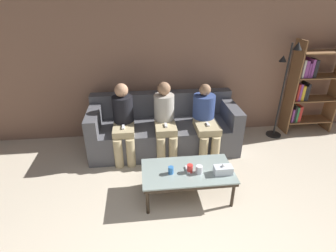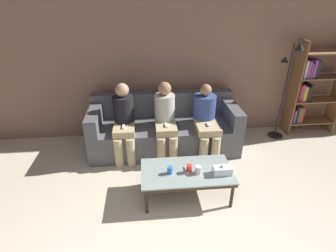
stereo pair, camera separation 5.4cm
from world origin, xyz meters
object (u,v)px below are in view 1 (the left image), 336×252
Objects in this scene: bookshelf at (308,88)px; tissue_box at (223,170)px; cup_near_right at (199,169)px; seated_person_mid_left at (165,118)px; game_remote at (188,170)px; coffee_table at (188,173)px; couch at (164,129)px; cup_near_left at (171,170)px; cup_far_center at (190,168)px; standing_lamp at (285,82)px; seated_person_mid_right at (205,118)px; seated_person_left_end at (123,120)px.

tissue_box is at bearing -140.78° from bookshelf.
seated_person_mid_left is (-0.30, 1.08, 0.19)m from cup_near_right.
coffee_table is at bearing 180.00° from game_remote.
couch is 2.09× the size of coffee_table.
cup_near_left is 0.63m from tissue_box.
cup_near_left is at bearing -170.29° from game_remote.
couch reaches higher than cup_near_left.
coffee_table is at bearing -147.65° from bookshelf.
cup_near_right is 0.97× the size of cup_far_center.
cup_near_right is 2.34m from standing_lamp.
tissue_box is at bearing -92.05° from seated_person_mid_right.
cup_near_left is 0.34m from cup_near_right.
bookshelf is 1.50× the size of seated_person_mid_right.
coffee_table is (0.18, -1.23, 0.03)m from couch.
cup_near_right is (0.34, -0.03, 0.00)m from cup_near_left.
game_remote is (-0.13, 0.06, -0.04)m from cup_near_right.
cup_near_right is 0.29m from tissue_box.
standing_lamp is at bearing 45.61° from tissue_box.
cup_far_center is 0.69× the size of game_remote.
tissue_box is at bearing -8.47° from cup_near_right.
seated_person_mid_right is (0.66, 1.04, 0.17)m from cup_near_left.
coffee_table is 2.90m from bookshelf.
seated_person_left_end reaches higher than cup_near_left.
bookshelf is at bearing 32.35° from coffee_table.
standing_lamp is at bearing 36.54° from coffee_table.
couch is 0.72m from seated_person_mid_right.
cup_far_center is at bearing -52.07° from seated_person_left_end.
cup_near_left reaches higher than coffee_table.
coffee_table is 0.10m from cup_far_center.
tissue_box is 1.28m from seated_person_mid_left.
bookshelf is (2.59, 0.30, 0.51)m from couch.
standing_lamp reaches higher than seated_person_mid_right.
game_remote is (-0.41, 0.11, -0.04)m from tissue_box.
seated_person_mid_right is at bearing 73.16° from cup_near_right.
tissue_box is 2.17m from standing_lamp.
couch is at bearing 98.15° from game_remote.
coffee_table is at bearing 165.56° from tissue_box.
cup_far_center reaches higher than cup_near_right.
coffee_table is 0.05m from game_remote.
coffee_table is 0.97× the size of seated_person_mid_left.
standing_lamp reaches higher than seated_person_mid_left.
seated_person_mid_left is at bearing -0.43° from seated_person_left_end.
bookshelf reaches higher than standing_lamp.
cup_near_right is at bearing -76.78° from couch.
seated_person_left_end is (-2.68, -0.37, -0.39)m from standing_lamp.
cup_far_center is at bearing -59.62° from game_remote.
game_remote is 0.13× the size of seated_person_mid_left.
couch is at bearing -175.62° from standing_lamp.
cup_far_center is at bearing 0.63° from cup_near_left.
couch is at bearing -173.42° from bookshelf.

